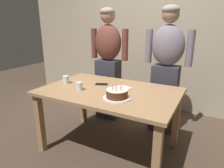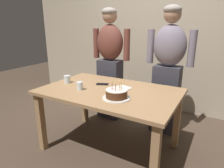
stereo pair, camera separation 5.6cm
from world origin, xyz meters
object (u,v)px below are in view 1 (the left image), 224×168
object	(u,v)px
birthday_cake	(117,94)
cell_phone	(102,84)
water_glass_near	(79,86)
water_glass_far	(66,80)
napkin_stack	(123,88)
person_man_bearded	(108,63)
person_woman_cardigan	(166,69)

from	to	relation	value
birthday_cake	cell_phone	distance (m)	0.50
water_glass_near	water_glass_far	bearing A→B (deg)	156.45
cell_phone	birthday_cake	bearing A→B (deg)	-64.59
water_glass_far	napkin_stack	xyz separation A→B (m)	(0.69, 0.16, -0.04)
person_man_bearded	water_glass_far	bearing A→B (deg)	78.29
birthday_cake	napkin_stack	size ratio (longest dim) A/B	1.59
water_glass_near	person_woman_cardigan	distance (m)	1.16
napkin_stack	water_glass_near	bearing A→B (deg)	-142.35
cell_phone	person_man_bearded	world-z (taller)	person_man_bearded
birthday_cake	water_glass_near	distance (m)	0.48
birthday_cake	person_woman_cardigan	xyz separation A→B (m)	(0.25, 0.93, 0.09)
water_glass_near	napkin_stack	size ratio (longest dim) A/B	0.53
water_glass_near	water_glass_far	world-z (taller)	water_glass_far
cell_phone	water_glass_far	bearing A→B (deg)	178.07
person_man_bearded	cell_phone	bearing A→B (deg)	112.31
cell_phone	person_man_bearded	size ratio (longest dim) A/B	0.09
person_man_bearded	person_woman_cardigan	world-z (taller)	same
water_glass_near	cell_phone	size ratio (longest dim) A/B	0.64
napkin_stack	water_glass_far	bearing A→B (deg)	-166.68
water_glass_near	water_glass_far	distance (m)	0.33
birthday_cake	person_man_bearded	xyz separation A→B (m)	(-0.62, 0.93, 0.09)
birthday_cake	cell_phone	size ratio (longest dim) A/B	1.91
birthday_cake	person_woman_cardigan	bearing A→B (deg)	75.13
birthday_cake	cell_phone	bearing A→B (deg)	138.93
napkin_stack	person_woman_cardigan	world-z (taller)	person_woman_cardigan
water_glass_far	person_woman_cardigan	world-z (taller)	person_woman_cardigan
cell_phone	person_man_bearded	bearing A→B (deg)	88.80
water_glass_far	person_woman_cardigan	size ratio (longest dim) A/B	0.06
birthday_cake	napkin_stack	distance (m)	0.34
birthday_cake	person_woman_cardigan	size ratio (longest dim) A/B	0.17
person_man_bearded	birthday_cake	bearing A→B (deg)	123.68
napkin_stack	person_man_bearded	size ratio (longest dim) A/B	0.10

